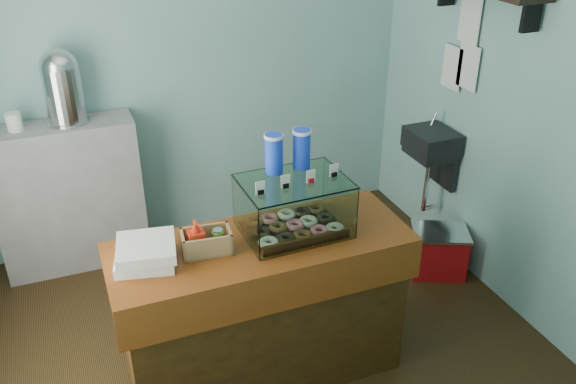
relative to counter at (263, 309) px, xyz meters
name	(u,v)px	position (x,y,z in m)	size (l,w,h in m)	color
ground	(251,342)	(0.00, 0.25, -0.46)	(3.50, 3.50, 0.00)	black
room_shell	(245,78)	(0.03, 0.26, 1.25)	(3.54, 3.04, 2.82)	#72A7A6
counter	(263,309)	(0.00, 0.00, 0.00)	(1.60, 0.60, 0.90)	#452A0D
back_shelf	(70,197)	(-0.90, 1.57, 0.09)	(1.00, 0.32, 1.10)	#99999C
display_case	(293,201)	(0.21, 0.07, 0.61)	(0.57, 0.42, 0.52)	black
condiment_crate	(204,241)	(-0.30, 0.01, 0.51)	(0.27, 0.18, 0.19)	#A77E53
pastry_boxes	(146,253)	(-0.59, 0.04, 0.50)	(0.34, 0.34, 0.11)	white
coffee_urn	(62,85)	(-0.82, 1.59, 0.91)	(0.28, 0.28, 0.51)	silver
red_cooler	(438,251)	(1.51, 0.47, -0.28)	(0.48, 0.43, 0.35)	#AD0D12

